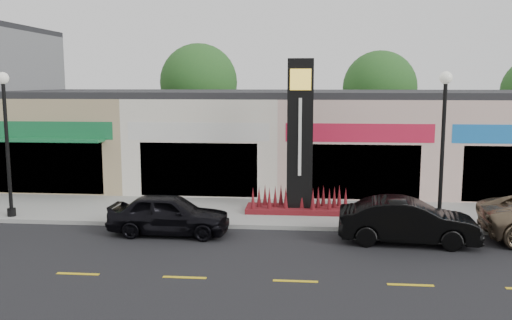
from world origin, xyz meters
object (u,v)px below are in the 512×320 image
object	(u,v)px
lamp_east_near	(443,133)
car_black_conv	(408,221)
pylon_sign	(300,159)
lamp_west_near	(6,130)
car_black_sedan	(169,214)

from	to	relation	value
lamp_east_near	car_black_conv	distance (m)	3.51
pylon_sign	car_black_conv	size ratio (longest dim) A/B	1.34
pylon_sign	lamp_west_near	bearing A→B (deg)	-171.23
lamp_west_near	car_black_sedan	size ratio (longest dim) A/B	1.30
car_black_sedan	car_black_conv	size ratio (longest dim) A/B	0.94
car_black_conv	pylon_sign	bearing A→B (deg)	51.01
lamp_west_near	lamp_east_near	world-z (taller)	same
lamp_east_near	car_black_conv	bearing A→B (deg)	-129.84
car_black_sedan	car_black_conv	distance (m)	8.06
lamp_west_near	pylon_sign	bearing A→B (deg)	8.77
pylon_sign	car_black_conv	bearing A→B (deg)	-43.29
lamp_west_near	car_black_conv	xyz separation A→B (m)	(14.59, -1.69, -2.74)
lamp_west_near	pylon_sign	size ratio (longest dim) A/B	0.91
lamp_east_near	car_black_sedan	xyz separation A→B (m)	(-9.46, -1.38, -2.76)
lamp_east_near	pylon_sign	world-z (taller)	pylon_sign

